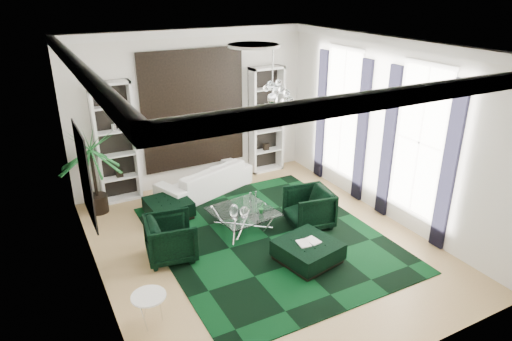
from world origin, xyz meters
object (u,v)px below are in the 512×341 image
armchair_right (309,208)px  ottoman_front (308,252)px  sofa (205,179)px  armchair_left (171,238)px  side_table (150,310)px  ottoman_side (169,208)px  palm (92,162)px  coffee_table (243,220)px

armchair_right → ottoman_front: bearing=-25.7°
sofa → armchair_left: size_ratio=2.68×
armchair_right → ottoman_front: 1.38m
side_table → ottoman_side: bearing=67.5°
ottoman_front → palm: size_ratio=0.42×
armchair_right → side_table: size_ratio=1.72×
coffee_table → armchair_right: bearing=-21.8°
coffee_table → sofa: bearing=90.8°
ottoman_front → side_table: bearing=-174.9°
armchair_right → ottoman_front: armchair_right is taller
sofa → armchair_right: size_ratio=2.68×
armchair_right → ottoman_side: armchair_right is taller
armchair_right → coffee_table: (-1.28, 0.51, -0.20)m
armchair_right → palm: bearing=-116.6°
armchair_left → armchair_right: bearing=-84.6°
armchair_right → palm: palm is taller
coffee_table → palm: 3.49m
sofa → armchair_left: bearing=35.8°
side_table → palm: 4.22m
armchair_left → side_table: (-0.85, -1.57, -0.16)m
ottoman_side → side_table: size_ratio=1.73×
ottoman_front → sofa: bearing=98.3°
armchair_left → coffee_table: (1.65, 0.33, -0.20)m
sofa → armchair_right: 2.86m
sofa → side_table: sofa is taller
armchair_left → ottoman_side: 1.64m
armchair_right → side_table: 4.04m
ottoman_front → armchair_left: bearing=148.9°
armchair_right → side_table: bearing=-60.9°
armchair_left → palm: 2.79m
sofa → palm: size_ratio=1.00×
ottoman_side → ottoman_front: same height
armchair_left → armchair_right: (2.94, -0.18, 0.00)m
ottoman_side → armchair_left: bearing=-106.0°
ottoman_front → side_table: side_table is taller
armchair_left → side_table: 1.80m
armchair_right → coffee_table: size_ratio=0.75×
side_table → coffee_table: bearing=37.3°
ottoman_side → ottoman_front: (1.71, -2.87, 0.00)m
palm → armchair_right: bearing=-35.5°
ottoman_side → ottoman_front: bearing=-59.2°
armchair_left → side_table: bearing=160.4°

